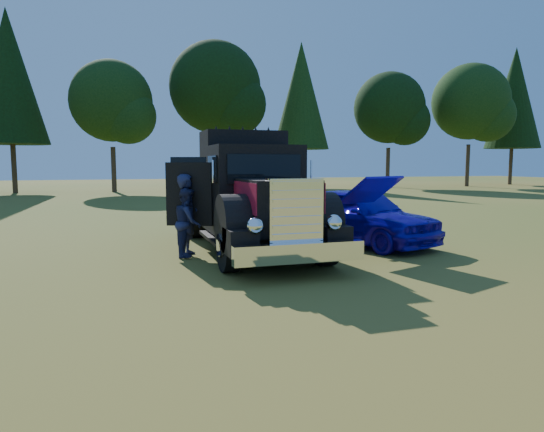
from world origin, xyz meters
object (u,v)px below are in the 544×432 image
Objects in this scene: hotrod_coupe at (360,216)px; diamond_t_truck at (252,200)px; spectator_near at (187,215)px; spectator_far at (188,222)px.

diamond_t_truck is at bearing -176.19° from hotrod_coupe.
diamond_t_truck is 3.71× the size of spectator_near.
diamond_t_truck reaches higher than spectator_far.
diamond_t_truck is 4.45× the size of spectator_far.
hotrod_coupe is at bearing -73.00° from spectator_far.
diamond_t_truck is at bearing -70.18° from spectator_near.
spectator_near is (-1.58, -0.06, -0.32)m from diamond_t_truck.
spectator_far is at bearing -172.72° from diamond_t_truck.
spectator_near reaches higher than spectator_far.
diamond_t_truck is at bearing -70.72° from spectator_far.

